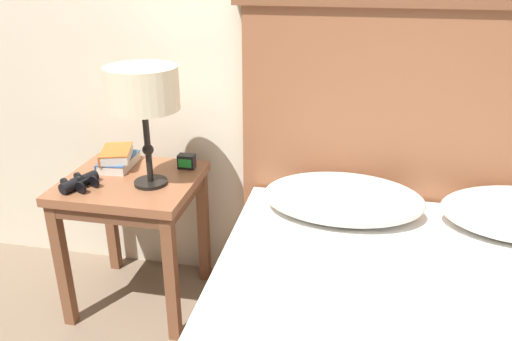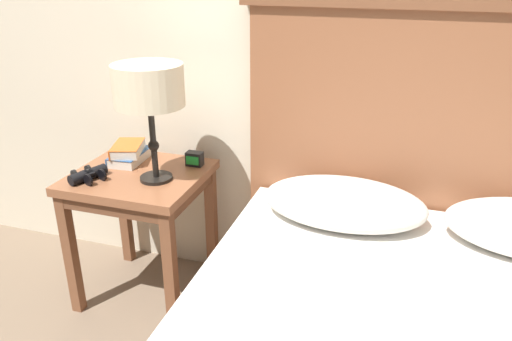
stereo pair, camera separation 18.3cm
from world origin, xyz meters
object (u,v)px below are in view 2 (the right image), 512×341
nightstand (140,192)px  book_on_nightstand (130,157)px  alarm_clock (195,159)px  book_stacked_on_top (127,149)px  binoculars_pair (88,175)px  table_lamp (149,89)px

nightstand → book_on_nightstand: book_on_nightstand is taller
nightstand → alarm_clock: 0.27m
book_stacked_on_top → binoculars_pair: (-0.05, -0.22, -0.04)m
nightstand → book_on_nightstand: bearing=134.2°
book_on_nightstand → alarm_clock: (0.29, 0.04, 0.01)m
binoculars_pair → alarm_clock: bearing=38.1°
book_on_nightstand → binoculars_pair: bearing=-102.8°
book_stacked_on_top → alarm_clock: bearing=9.7°
table_lamp → book_stacked_on_top: (-0.21, 0.13, -0.31)m
book_stacked_on_top → binoculars_pair: 0.23m
table_lamp → book_stacked_on_top: table_lamp is taller
table_lamp → alarm_clock: bearing=64.8°
table_lamp → book_stacked_on_top: 0.40m
nightstand → book_on_nightstand: 0.18m
nightstand → binoculars_pair: binoculars_pair is taller
book_stacked_on_top → alarm_clock: size_ratio=2.96×
binoculars_pair → book_stacked_on_top: bearing=77.3°
nightstand → binoculars_pair: bearing=-141.6°
table_lamp → alarm_clock: 0.40m
book_on_nightstand → book_stacked_on_top: (-0.00, -0.01, 0.04)m
table_lamp → book_stacked_on_top: size_ratio=2.23×
nightstand → alarm_clock: bearing=37.9°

